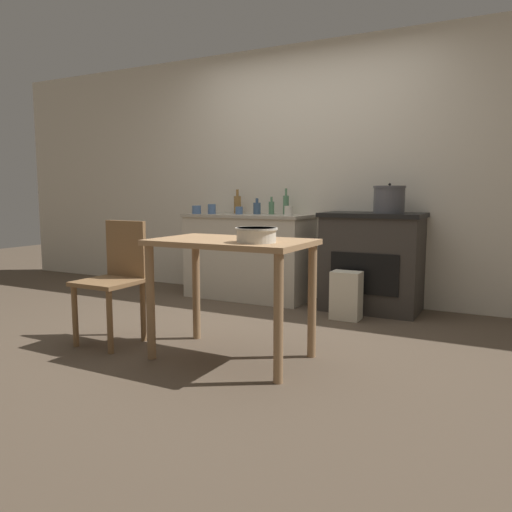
{
  "coord_description": "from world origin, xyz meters",
  "views": [
    {
      "loc": [
        1.88,
        -3.2,
        1.07
      ],
      "look_at": [
        0.0,
        0.4,
        0.56
      ],
      "focal_mm": 35.0,
      "sensor_mm": 36.0,
      "label": 1
    }
  ],
  "objects_px": {
    "chair": "(115,277)",
    "bottle_center_left": "(257,208)",
    "flour_sack": "(346,295)",
    "cup_center_right": "(288,211)",
    "bottle_mid_left": "(271,208)",
    "stove": "(372,262)",
    "cup_mid_right": "(212,209)",
    "stock_pot": "(389,199)",
    "bottle_far_left": "(237,204)",
    "cup_center": "(197,210)",
    "mixing_bowl_large": "(256,234)",
    "cup_right": "(239,210)",
    "work_table": "(231,260)",
    "bottle_left": "(286,204)"
  },
  "relations": [
    {
      "from": "flour_sack",
      "to": "bottle_mid_left",
      "type": "distance_m",
      "value": 1.29
    },
    {
      "from": "stove",
      "to": "bottle_center_left",
      "type": "distance_m",
      "value": 1.28
    },
    {
      "from": "chair",
      "to": "cup_right",
      "type": "xyz_separation_m",
      "value": [
        0.04,
        1.73,
        0.42
      ]
    },
    {
      "from": "stove",
      "to": "chair",
      "type": "height_order",
      "value": "stove"
    },
    {
      "from": "mixing_bowl_large",
      "to": "cup_center",
      "type": "height_order",
      "value": "cup_center"
    },
    {
      "from": "flour_sack",
      "to": "bottle_center_left",
      "type": "xyz_separation_m",
      "value": [
        -1.09,
        0.44,
        0.72
      ]
    },
    {
      "from": "mixing_bowl_large",
      "to": "chair",
      "type": "bearing_deg",
      "value": 178.37
    },
    {
      "from": "work_table",
      "to": "stock_pot",
      "type": "relative_size",
      "value": 3.6
    },
    {
      "from": "chair",
      "to": "bottle_far_left",
      "type": "xyz_separation_m",
      "value": [
        -0.1,
        1.95,
        0.48
      ]
    },
    {
      "from": "stock_pot",
      "to": "cup_center_right",
      "type": "distance_m",
      "value": 0.92
    },
    {
      "from": "cup_center",
      "to": "cup_right",
      "type": "relative_size",
      "value": 1.19
    },
    {
      "from": "stove",
      "to": "chair",
      "type": "distance_m",
      "value": 2.29
    },
    {
      "from": "mixing_bowl_large",
      "to": "bottle_center_left",
      "type": "distance_m",
      "value": 2.11
    },
    {
      "from": "flour_sack",
      "to": "cup_center_right",
      "type": "xyz_separation_m",
      "value": [
        -0.65,
        0.24,
        0.7
      ]
    },
    {
      "from": "chair",
      "to": "bottle_left",
      "type": "xyz_separation_m",
      "value": [
        0.47,
        1.94,
        0.49
      ]
    },
    {
      "from": "bottle_mid_left",
      "to": "bottle_center_left",
      "type": "relative_size",
      "value": 1.09
    },
    {
      "from": "cup_right",
      "to": "mixing_bowl_large",
      "type": "bearing_deg",
      "value": -57.66
    },
    {
      "from": "flour_sack",
      "to": "cup_center",
      "type": "distance_m",
      "value": 1.83
    },
    {
      "from": "bottle_mid_left",
      "to": "bottle_center_left",
      "type": "height_order",
      "value": "bottle_mid_left"
    },
    {
      "from": "stove",
      "to": "bottle_center_left",
      "type": "height_order",
      "value": "bottle_center_left"
    },
    {
      "from": "cup_right",
      "to": "cup_center",
      "type": "bearing_deg",
      "value": -165.17
    },
    {
      "from": "work_table",
      "to": "bottle_center_left",
      "type": "distance_m",
      "value": 1.94
    },
    {
      "from": "mixing_bowl_large",
      "to": "bottle_left",
      "type": "bearing_deg",
      "value": 109.36
    },
    {
      "from": "work_table",
      "to": "cup_center",
      "type": "xyz_separation_m",
      "value": [
        -1.32,
        1.55,
        0.26
      ]
    },
    {
      "from": "bottle_left",
      "to": "cup_center_right",
      "type": "relative_size",
      "value": 2.77
    },
    {
      "from": "bottle_far_left",
      "to": "bottle_center_left",
      "type": "relative_size",
      "value": 1.55
    },
    {
      "from": "bottle_mid_left",
      "to": "cup_right",
      "type": "xyz_separation_m",
      "value": [
        -0.29,
        -0.15,
        -0.03
      ]
    },
    {
      "from": "flour_sack",
      "to": "bottle_center_left",
      "type": "relative_size",
      "value": 2.56
    },
    {
      "from": "flour_sack",
      "to": "cup_mid_right",
      "type": "distance_m",
      "value": 1.71
    },
    {
      "from": "flour_sack",
      "to": "cup_center",
      "type": "xyz_separation_m",
      "value": [
        -1.68,
        0.22,
        0.7
      ]
    },
    {
      "from": "work_table",
      "to": "cup_mid_right",
      "type": "bearing_deg",
      "value": 126.14
    },
    {
      "from": "chair",
      "to": "bottle_center_left",
      "type": "bearing_deg",
      "value": 84.92
    },
    {
      "from": "flour_sack",
      "to": "stock_pot",
      "type": "distance_m",
      "value": 0.93
    },
    {
      "from": "mixing_bowl_large",
      "to": "bottle_mid_left",
      "type": "height_order",
      "value": "bottle_mid_left"
    },
    {
      "from": "cup_right",
      "to": "stove",
      "type": "bearing_deg",
      "value": 3.93
    },
    {
      "from": "cup_center_right",
      "to": "chair",
      "type": "bearing_deg",
      "value": -111.14
    },
    {
      "from": "stock_pot",
      "to": "cup_center_right",
      "type": "bearing_deg",
      "value": -171.16
    },
    {
      "from": "cup_center_right",
      "to": "cup_mid_right",
      "type": "relative_size",
      "value": 0.94
    },
    {
      "from": "bottle_mid_left",
      "to": "bottle_left",
      "type": "bearing_deg",
      "value": 22.46
    },
    {
      "from": "stock_pot",
      "to": "bottle_far_left",
      "type": "height_order",
      "value": "stock_pot"
    },
    {
      "from": "cup_center_right",
      "to": "cup_mid_right",
      "type": "bearing_deg",
      "value": 176.61
    },
    {
      "from": "mixing_bowl_large",
      "to": "cup_center_right",
      "type": "distance_m",
      "value": 1.75
    },
    {
      "from": "cup_center",
      "to": "bottle_far_left",
      "type": "bearing_deg",
      "value": 47.8
    },
    {
      "from": "chair",
      "to": "cup_mid_right",
      "type": "distance_m",
      "value": 1.76
    },
    {
      "from": "cup_center",
      "to": "cup_right",
      "type": "xyz_separation_m",
      "value": [
        0.44,
        0.12,
        -0.0
      ]
    },
    {
      "from": "cup_center_right",
      "to": "mixing_bowl_large",
      "type": "bearing_deg",
      "value": -72.37
    },
    {
      "from": "bottle_left",
      "to": "cup_center_right",
      "type": "xyz_separation_m",
      "value": [
        0.16,
        -0.31,
        -0.05
      ]
    },
    {
      "from": "bottle_mid_left",
      "to": "stove",
      "type": "bearing_deg",
      "value": -3.4
    },
    {
      "from": "flour_sack",
      "to": "bottle_mid_left",
      "type": "bearing_deg",
      "value": 152.74
    },
    {
      "from": "stock_pot",
      "to": "cup_mid_right",
      "type": "bearing_deg",
      "value": -177.19
    }
  ]
}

